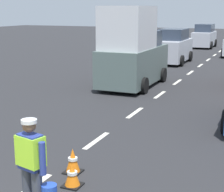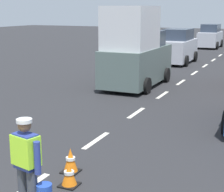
# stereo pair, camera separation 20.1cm
# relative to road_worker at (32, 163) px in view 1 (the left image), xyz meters

# --- Properties ---
(ground_plane) EXTENTS (96.00, 96.00, 0.00)m
(ground_plane) POSITION_rel_road_worker_xyz_m (-0.62, 19.03, -0.93)
(ground_plane) COLOR #28282B
(lane_center_line) EXTENTS (0.14, 46.40, 0.01)m
(lane_center_line) POSITION_rel_road_worker_xyz_m (-0.62, 23.23, -0.93)
(lane_center_line) COLOR silver
(lane_center_line) RESTS_ON ground
(road_worker) EXTENTS (0.77, 0.38, 1.67)m
(road_worker) POSITION_rel_road_worker_xyz_m (0.00, 0.00, 0.00)
(road_worker) COLOR #383D4C
(road_worker) RESTS_ON ground
(traffic_cone_near) EXTENTS (0.36, 0.36, 0.48)m
(traffic_cone_near) POSITION_rel_road_worker_xyz_m (0.08, 1.16, -0.69)
(traffic_cone_near) COLOR black
(traffic_cone_near) RESTS_ON ground
(traffic_cone_far) EXTENTS (0.36, 0.36, 0.53)m
(traffic_cone_far) POSITION_rel_road_worker_xyz_m (-0.22, 1.73, -0.67)
(traffic_cone_far) COLOR black
(traffic_cone_far) RESTS_ON ground
(delivery_truck) EXTENTS (2.16, 4.60, 3.54)m
(delivery_truck) POSITION_rel_road_worker_xyz_m (-2.26, 10.90, 0.68)
(delivery_truck) COLOR slate
(delivery_truck) RESTS_ON ground
(car_oncoming_second) EXTENTS (2.00, 4.09, 2.19)m
(car_oncoming_second) POSITION_rel_road_worker_xyz_m (-2.53, 19.23, 0.09)
(car_oncoming_second) COLOR silver
(car_oncoming_second) RESTS_ON ground
(car_oncoming_third) EXTENTS (1.90, 4.06, 2.12)m
(car_oncoming_third) POSITION_rel_road_worker_xyz_m (-2.43, 30.38, 0.05)
(car_oncoming_third) COLOR silver
(car_oncoming_third) RESTS_ON ground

